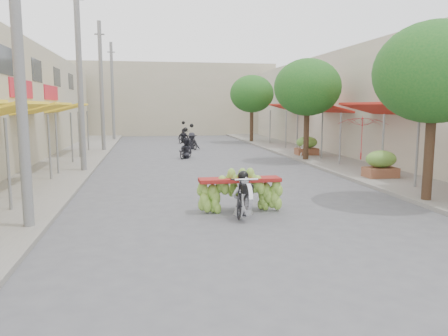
% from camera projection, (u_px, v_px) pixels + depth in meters
% --- Properties ---
extents(ground, '(120.00, 120.00, 0.00)m').
position_uv_depth(ground, '(297.00, 262.00, 8.07)').
color(ground, '#535357').
rests_on(ground, ground).
extents(sidewalk_left, '(4.00, 60.00, 0.12)m').
position_uv_depth(sidewalk_left, '(59.00, 163.00, 21.48)').
color(sidewalk_left, gray).
rests_on(sidewalk_left, ground).
extents(sidewalk_right, '(4.00, 60.00, 0.12)m').
position_uv_depth(sidewalk_right, '(327.00, 158.00, 23.89)').
color(sidewalk_right, gray).
rests_on(sidewalk_right, ground).
extents(shophouse_row_right, '(9.77, 40.00, 6.00)m').
position_uv_depth(shophouse_row_right, '(424.00, 103.00, 23.35)').
color(shophouse_row_right, '#BAAF9A').
rests_on(shophouse_row_right, ground).
extents(far_building, '(20.00, 6.00, 7.00)m').
position_uv_depth(far_building, '(173.00, 100.00, 44.63)').
color(far_building, '#B1A78C').
rests_on(far_building, ground).
extents(utility_pole_near, '(0.60, 0.24, 8.00)m').
position_uv_depth(utility_pole_near, '(18.00, 52.00, 9.50)').
color(utility_pole_near, slate).
rests_on(utility_pole_near, ground).
extents(utility_pole_mid, '(0.60, 0.24, 8.00)m').
position_uv_depth(utility_pole_mid, '(80.00, 78.00, 18.28)').
color(utility_pole_mid, slate).
rests_on(utility_pole_mid, ground).
extents(utility_pole_far, '(0.60, 0.24, 8.00)m').
position_uv_depth(utility_pole_far, '(101.00, 87.00, 27.05)').
color(utility_pole_far, slate).
rests_on(utility_pole_far, ground).
extents(utility_pole_back, '(0.60, 0.24, 8.00)m').
position_uv_depth(utility_pole_back, '(113.00, 92.00, 35.83)').
color(utility_pole_back, slate).
rests_on(utility_pole_back, ground).
extents(street_tree_near, '(3.40, 3.40, 5.25)m').
position_uv_depth(street_tree_near, '(434.00, 73.00, 12.36)').
color(street_tree_near, '#3A2719').
rests_on(street_tree_near, ground).
extents(street_tree_mid, '(3.40, 3.40, 5.25)m').
position_uv_depth(street_tree_mid, '(307.00, 88.00, 22.11)').
color(street_tree_mid, '#3A2719').
rests_on(street_tree_mid, ground).
extents(street_tree_far, '(3.40, 3.40, 5.25)m').
position_uv_depth(street_tree_far, '(252.00, 94.00, 33.81)').
color(street_tree_far, '#3A2719').
rests_on(street_tree_far, ground).
extents(produce_crate_mid, '(1.20, 0.88, 1.16)m').
position_uv_depth(produce_crate_mid, '(381.00, 162.00, 16.83)').
color(produce_crate_mid, brown).
rests_on(produce_crate_mid, ground).
extents(produce_crate_far, '(1.20, 0.88, 1.16)m').
position_uv_depth(produce_crate_far, '(307.00, 144.00, 24.63)').
color(produce_crate_far, brown).
rests_on(produce_crate_far, ground).
extents(banana_motorbike, '(2.21, 1.93, 1.97)m').
position_uv_depth(banana_motorbike, '(241.00, 189.00, 11.58)').
color(banana_motorbike, black).
rests_on(banana_motorbike, ground).
extents(market_umbrella, '(2.44, 2.44, 1.77)m').
position_uv_depth(market_umbrella, '(363.00, 115.00, 17.25)').
color(market_umbrella, '#A6161C').
rests_on(market_umbrella, ground).
extents(pedestrian, '(1.06, 0.98, 1.85)m').
position_uv_depth(pedestrian, '(305.00, 139.00, 24.37)').
color(pedestrian, white).
rests_on(pedestrian, ground).
extents(bg_motorbike_a, '(1.18, 1.59, 1.95)m').
position_uv_depth(bg_motorbike_a, '(186.00, 144.00, 23.96)').
color(bg_motorbike_a, black).
rests_on(bg_motorbike_a, ground).
extents(bg_motorbike_b, '(1.17, 1.81, 1.95)m').
position_uv_depth(bg_motorbike_b, '(192.00, 137.00, 28.86)').
color(bg_motorbike_b, black).
rests_on(bg_motorbike_b, ground).
extents(bg_motorbike_c, '(1.32, 1.75, 1.95)m').
position_uv_depth(bg_motorbike_c, '(183.00, 133.00, 33.99)').
color(bg_motorbike_c, black).
rests_on(bg_motorbike_c, ground).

